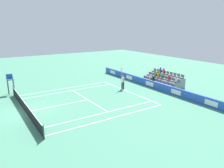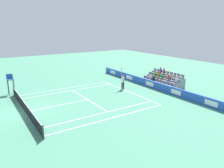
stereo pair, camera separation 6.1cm
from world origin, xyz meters
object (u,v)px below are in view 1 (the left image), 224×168
tennis_net (25,107)px  umpire_chair (10,81)px  loose_tennis_ball (54,100)px  tennis_player (123,82)px

tennis_net → umpire_chair: umpire_chair is taller
loose_tennis_ball → tennis_player: bearing=-94.4°
tennis_net → loose_tennis_ball: tennis_net is taller
umpire_chair → loose_tennis_ball: bearing=-144.7°
umpire_chair → loose_tennis_ball: size_ratio=34.41×
tennis_player → umpire_chair: bearing=65.2°
tennis_player → loose_tennis_ball: bearing=85.6°
tennis_player → umpire_chair: size_ratio=1.22×
tennis_net → tennis_player: (1.19, -11.93, 0.50)m
tennis_player → loose_tennis_ball: tennis_player is taller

